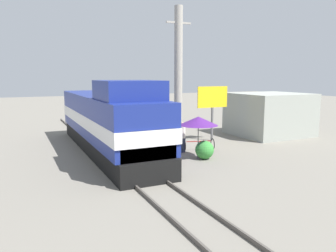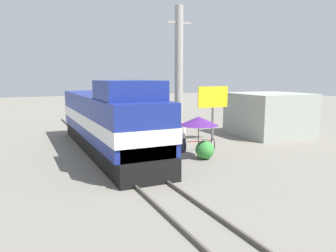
{
  "view_description": "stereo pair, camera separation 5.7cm",
  "coord_description": "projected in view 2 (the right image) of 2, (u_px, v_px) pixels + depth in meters",
  "views": [
    {
      "loc": [
        -5.01,
        -17.1,
        4.6
      ],
      "look_at": [
        1.2,
        -3.91,
        2.34
      ],
      "focal_mm": 35.0,
      "sensor_mm": 36.0,
      "label": 1
    },
    {
      "loc": [
        -4.95,
        -17.12,
        4.6
      ],
      "look_at": [
        1.2,
        -3.91,
        2.34
      ],
      "focal_mm": 35.0,
      "sensor_mm": 36.0,
      "label": 2
    }
  ],
  "objects": [
    {
      "name": "locomotive",
      "position": [
        109.0,
        122.0,
        19.49
      ],
      "size": [
        3.04,
        14.38,
        4.37
      ],
      "color": "black",
      "rests_on": "ground_plane"
    },
    {
      "name": "bicycle",
      "position": [
        199.0,
        145.0,
        20.18
      ],
      "size": [
        1.99,
        1.19,
        0.74
      ],
      "rotation": [
        0.0,
        0.0,
        1.31
      ],
      "color": "black",
      "rests_on": "ground_plane"
    },
    {
      "name": "rail_near",
      "position": [
        106.0,
        159.0,
        17.8
      ],
      "size": [
        0.08,
        36.61,
        0.15
      ],
      "primitive_type": "cube",
      "color": "#4C4742",
      "rests_on": "ground_plane"
    },
    {
      "name": "vendor_umbrella",
      "position": [
        199.0,
        121.0,
        18.08
      ],
      "size": [
        2.17,
        2.17,
        2.36
      ],
      "color": "#4C4C4C",
      "rests_on": "ground_plane"
    },
    {
      "name": "billboard_sign",
      "position": [
        213.0,
        100.0,
        22.95
      ],
      "size": [
        2.4,
        0.12,
        3.84
      ],
      "color": "#595959",
      "rests_on": "ground_plane"
    },
    {
      "name": "rail_far",
      "position": [
        131.0,
        157.0,
        18.39
      ],
      "size": [
        0.08,
        36.61,
        0.15
      ],
      "primitive_type": "cube",
      "color": "#4C4742",
      "rests_on": "ground_plane"
    },
    {
      "name": "building_block_distant",
      "position": [
        270.0,
        114.0,
        25.41
      ],
      "size": [
        5.34,
        4.9,
        3.24
      ],
      "primitive_type": "cube",
      "color": "#999E93",
      "rests_on": "ground_plane"
    },
    {
      "name": "utility_pole",
      "position": [
        179.0,
        75.0,
        22.17
      ],
      "size": [
        1.8,
        0.56,
        9.16
      ],
      "color": "#9E998E",
      "rests_on": "ground_plane"
    },
    {
      "name": "ground_plane",
      "position": [
        119.0,
        159.0,
        18.11
      ],
      "size": [
        120.0,
        120.0,
        0.0
      ],
      "primitive_type": "plane",
      "color": "slate"
    },
    {
      "name": "person_bystander",
      "position": [
        183.0,
        136.0,
        19.67
      ],
      "size": [
        0.34,
        0.34,
        1.84
      ],
      "color": "#2D3347",
      "rests_on": "ground_plane"
    },
    {
      "name": "shrub_cluster",
      "position": [
        205.0,
        150.0,
        18.12
      ],
      "size": [
        1.04,
        1.04,
        1.04
      ],
      "primitive_type": "sphere",
      "color": "#388C38",
      "rests_on": "ground_plane"
    }
  ]
}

